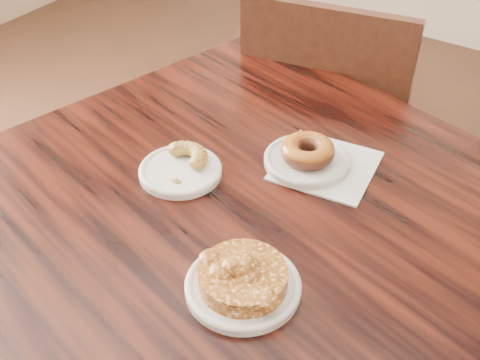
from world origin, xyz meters
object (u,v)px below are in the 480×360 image
Objects in this scene: cafe_table at (240,344)px; cruller_fragment at (180,163)px; apple_fritter at (243,274)px; glazed_donut at (308,150)px; chair_far at (333,131)px.

cafe_table is 9.65× the size of cruller_fragment.
apple_fritter is (0.10, -0.14, 0.41)m from cafe_table.
glazed_donut reaches higher than cafe_table.
chair_far is (-0.15, 0.72, 0.08)m from cafe_table.
cruller_fragment is at bearing 79.75° from chair_far.
glazed_donut is 0.24m from cruller_fragment.
cafe_table is 10.01× the size of glazed_donut.
apple_fritter is (0.07, -0.32, -0.00)m from glazed_donut.
cruller_fragment is (-0.18, -0.15, -0.01)m from glazed_donut.
glazed_donut reaches higher than cruller_fragment.
apple_fritter is 1.68× the size of cruller_fragment.
cafe_table is at bearing 91.30° from chair_far.
apple_fritter reaches higher than cafe_table.
cafe_table is 0.43m from cruller_fragment.
chair_far reaches higher than glazed_donut.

